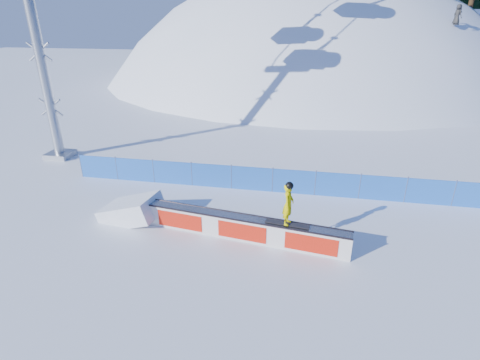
# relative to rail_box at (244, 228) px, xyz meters

# --- Properties ---
(ground) EXTENTS (160.00, 160.00, 0.00)m
(ground) POSITION_rel_rail_box_xyz_m (1.62, -0.17, -0.46)
(ground) COLOR white
(ground) RESTS_ON ground
(snow_hill) EXTENTS (64.00, 64.00, 64.00)m
(snow_hill) POSITION_rel_rail_box_xyz_m (1.62, 41.83, -18.46)
(snow_hill) COLOR white
(snow_hill) RESTS_ON ground
(safety_fence) EXTENTS (22.05, 0.05, 1.30)m
(safety_fence) POSITION_rel_rail_box_xyz_m (1.62, 4.33, 0.14)
(safety_fence) COLOR blue
(safety_fence) RESTS_ON ground
(rail_box) EXTENTS (7.86, 1.64, 0.94)m
(rail_box) POSITION_rel_rail_box_xyz_m (0.00, 0.00, 0.00)
(rail_box) COLOR silver
(rail_box) RESTS_ON ground
(snow_ramp) EXTENTS (2.69, 1.89, 1.56)m
(snow_ramp) POSITION_rel_rail_box_xyz_m (-4.86, 0.68, -0.46)
(snow_ramp) COLOR white
(snow_ramp) RESTS_ON ground
(snowboarder) EXTENTS (1.61, 0.62, 1.65)m
(snowboarder) POSITION_rel_rail_box_xyz_m (1.61, -0.23, 1.29)
(snowboarder) COLOR black
(snowboarder) RESTS_ON rail_box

